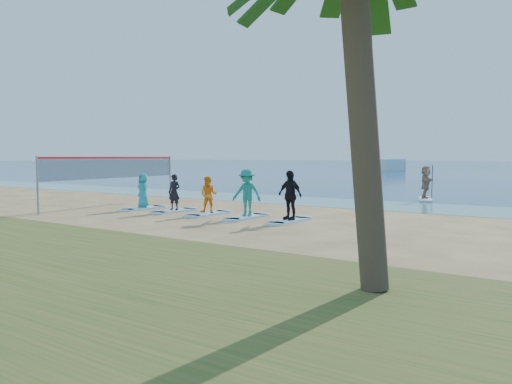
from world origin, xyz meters
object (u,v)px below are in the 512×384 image
Objects in this scene: student_1 at (174,192)px; student_3 at (247,193)px; surfboard_2 at (209,214)px; surfboard_0 at (144,208)px; surfboard_4 at (290,221)px; surfboard_3 at (247,217)px; student_2 at (209,195)px; paddleboarder at (426,182)px; student_0 at (143,190)px; volleyball_net at (114,168)px; student_4 at (290,195)px; surfboard_1 at (174,211)px; paddleboard at (425,199)px; boat_offshore_a at (389,171)px.

student_1 is 0.85× the size of student_3.
surfboard_2 is 1.17× the size of student_3.
surfboard_0 is 1.00× the size of surfboard_4.
surfboard_4 is (2.00, 0.00, 0.00)m from surfboard_3.
paddleboarder is at bearing 44.52° from student_2.
student_0 is 6.07m from surfboard_3.
volleyball_net is 5.63× the size of student_0.
surfboard_2 is at bearing 180.00° from surfboard_3.
student_4 reaches higher than student_0.
paddleboarder is 14.55m from surfboard_1.
student_2 is at bearing 180.00° from surfboard_4.
paddleboard is at bearing 51.06° from student_1.
paddleboard is at bearing 74.40° from surfboard_3.
student_1 reaches higher than surfboard_0.
student_4 reaches higher than paddleboard.
student_0 is (-9.48, -12.44, -0.15)m from paddleboarder.
student_3 is (-3.47, -12.44, -0.01)m from paddleboarder.
paddleboard is at bearing 44.52° from student_2.
paddleboarder is (0.00, 0.00, 0.98)m from paddleboard.
student_0 is (0.00, 0.00, 0.85)m from surfboard_0.
student_3 is (6.01, 0.00, 0.14)m from student_0.
surfboard_3 is 1.00× the size of surfboard_4.
student_4 is at bearing 0.00° from surfboard_2.
student_0 reaches higher than paddleboard.
boat_offshore_a reaches higher than surfboard_2.
paddleboard is at bearing 74.93° from student_0.
boat_offshore_a is at bearing 106.90° from surfboard_4.
paddleboard reaches higher than surfboard_0.
volleyball_net is 3.01× the size of paddleboard.
volleyball_net is 5.82× the size of student_2.
volleyball_net reaches higher than boat_offshore_a.
volleyball_net is 4.79× the size of student_3.
boat_offshore_a is 3.47× the size of surfboard_4.
volleyball_net is 5.63× the size of student_1.
student_2 is 4.09m from surfboard_4.
student_4 is at bearing 168.49° from paddleboarder.
student_1 is at bearing 180.00° from surfboard_2.
surfboard_1 is 2.16m from student_2.
student_2 is (4.01, 0.00, -0.03)m from student_0.
paddleboard is at bearing 93.60° from student_4.
paddleboard is at bearing 66.24° from surfboard_2.
surfboard_2 is at bearing 0.00° from surfboard_0.
student_1 is 4.01m from student_3.
surfboard_1 is (14.02, -65.95, 0.04)m from boat_offshore_a.
paddleboarder is 1.19× the size of student_2.
surfboard_0 is (-9.48, -12.44, -0.01)m from paddleboard.
student_1 reaches higher than surfboard_1.
volleyball_net reaches higher than surfboard_0.
surfboard_3 is at bearing -1.93° from volleyball_net.
paddleboard reaches higher than surfboard_2.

